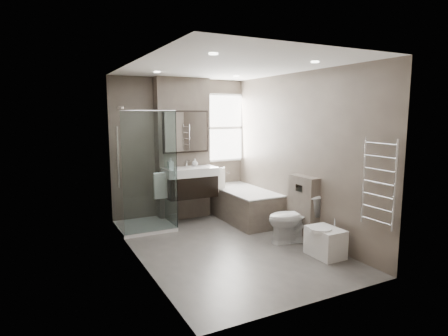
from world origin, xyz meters
TOP-DOWN VIEW (x-y plane):
  - room at (0.00, 0.00)m, footprint 2.70×3.90m
  - vanity_pier at (0.00, 1.77)m, footprint 1.00×0.25m
  - vanity at (0.00, 1.43)m, footprint 0.95×0.47m
  - mirror_cabinet at (0.00, 1.61)m, footprint 0.86×0.08m
  - towel_left at (-0.56, 1.40)m, footprint 0.24×0.06m
  - towel_right at (0.56, 1.40)m, footprint 0.24×0.06m
  - shower_enclosure at (-0.75, 1.35)m, footprint 0.90×0.90m
  - bathtub at (0.92, 1.10)m, footprint 0.75×1.60m
  - window at (0.90, 1.88)m, footprint 0.98×0.06m
  - toilet at (0.97, -0.28)m, footprint 0.80×0.56m
  - cistern_box at (1.21, -0.25)m, footprint 0.19×0.55m
  - bidet at (1.01, -0.97)m, footprint 0.43×0.50m
  - towel_radiator at (1.25, -1.60)m, footprint 0.03×0.49m
  - soap_bottle_a at (-0.35, 1.44)m, footprint 0.09×0.09m
  - soap_bottle_b at (0.14, 1.54)m, footprint 0.11×0.11m

SIDE VIEW (x-z plane):
  - bidet at x=1.01m, z-range -0.05..0.47m
  - bathtub at x=0.92m, z-range 0.03..0.60m
  - toilet at x=0.97m, z-range 0.00..0.75m
  - shower_enclosure at x=-0.75m, z-range -0.51..1.49m
  - cistern_box at x=1.21m, z-range 0.00..1.00m
  - towel_left at x=-0.56m, z-range 0.50..0.94m
  - towel_right at x=0.56m, z-range 0.50..0.94m
  - vanity at x=0.00m, z-range 0.41..1.07m
  - soap_bottle_b at x=0.14m, z-range 1.00..1.14m
  - soap_bottle_a at x=-0.35m, z-range 1.00..1.19m
  - towel_radiator at x=1.25m, z-range 0.57..1.67m
  - room at x=0.00m, z-range -0.05..2.65m
  - vanity_pier at x=0.00m, z-range 0.00..2.60m
  - mirror_cabinet at x=0.00m, z-range 1.25..2.01m
  - window at x=0.90m, z-range 1.01..2.34m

